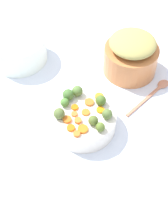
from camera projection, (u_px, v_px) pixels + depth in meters
name	position (u px, v px, depth m)	size (l,w,h in m)	color
tabletop	(84.00, 121.00, 1.33)	(2.40, 2.40, 0.02)	white
serving_bowl_carrots	(84.00, 120.00, 1.27)	(0.25, 0.25, 0.08)	white
metal_pot	(130.00, 60.00, 1.45)	(0.23, 0.23, 0.12)	#C97842
stuffing_mound	(133.00, 43.00, 1.38)	(0.20, 0.20, 0.06)	tan
carrot_slice_0	(86.00, 112.00, 1.23)	(0.03, 0.03, 0.01)	orange
carrot_slice_1	(71.00, 128.00, 1.19)	(0.03, 0.03, 0.01)	orange
carrot_slice_2	(74.00, 114.00, 1.23)	(0.02, 0.02, 0.01)	orange
carrot_slice_3	(99.00, 97.00, 1.28)	(0.03, 0.03, 0.01)	orange
carrot_slice_4	(100.00, 110.00, 1.24)	(0.03, 0.03, 0.01)	orange
carrot_slice_5	(77.00, 134.00, 1.17)	(0.02, 0.02, 0.01)	orange
carrot_slice_6	(75.00, 107.00, 1.25)	(0.03, 0.03, 0.01)	orange
carrot_slice_7	(67.00, 120.00, 1.21)	(0.03, 0.03, 0.01)	orange
carrot_slice_8	(84.00, 129.00, 1.18)	(0.04, 0.04, 0.01)	orange
carrot_slice_9	(78.00, 121.00, 1.21)	(0.03, 0.03, 0.01)	orange
carrot_slice_10	(89.00, 102.00, 1.26)	(0.04, 0.04, 0.01)	orange
brussels_sprout_0	(100.00, 127.00, 1.17)	(0.03, 0.03, 0.03)	#587229
brussels_sprout_1	(65.00, 103.00, 1.24)	(0.03, 0.03, 0.03)	#508737
brussels_sprout_2	(107.00, 114.00, 1.21)	(0.04, 0.04, 0.04)	#567035
brussels_sprout_3	(93.00, 121.00, 1.19)	(0.04, 0.04, 0.04)	#566B2B
brussels_sprout_4	(68.00, 95.00, 1.26)	(0.04, 0.04, 0.04)	#467130
brussels_sprout_5	(59.00, 114.00, 1.21)	(0.04, 0.04, 0.04)	#597035
brussels_sprout_6	(77.00, 91.00, 1.28)	(0.04, 0.04, 0.04)	#567937
brussels_sprout_7	(101.00, 100.00, 1.25)	(0.04, 0.04, 0.04)	#4C6E27
wooden_spoon	(155.00, 91.00, 1.41)	(0.22, 0.20, 0.01)	tan
casserole_dish	(18.00, 49.00, 1.50)	(0.26, 0.26, 0.12)	white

